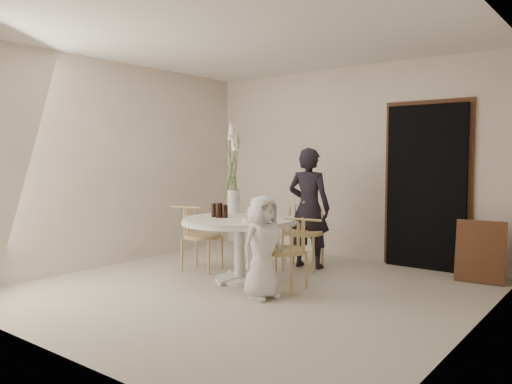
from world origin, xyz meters
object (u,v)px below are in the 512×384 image
Objects in this scene: chair_left at (194,229)px; girl at (309,208)px; chair_far at (306,224)px; chair_right at (293,244)px; table at (239,228)px; boy at (263,247)px; flower_vase at (233,175)px; birthday_cake at (258,212)px.

girl is (1.08, 1.01, 0.25)m from chair_left.
chair_right is at bearing -78.23° from chair_far.
girl reaches higher than chair_left.
chair_far is 1.09× the size of chair_right.
chair_right is (0.53, -1.12, -0.05)m from chair_far.
table is 1.27× the size of boy.
chair_far reaches higher than chair_right.
table is 1.14× the size of flower_vase.
chair_far is at bearing -162.66° from chair_right.
birthday_cake is (-0.14, -0.85, 0.22)m from chair_far.
chair_far is 1.45m from chair_left.
birthday_cake is 0.67m from flower_vase.
chair_left reaches higher than table.
birthday_cake reaches higher than table.
girl is (0.03, 0.02, 0.21)m from chair_far.
chair_right reaches higher than table.
table is 1.65× the size of chair_right.
table is 1.51× the size of chair_far.
table is at bearing 68.36° from girl.
girl reaches higher than boy.
flower_vase is at bearing 39.22° from girl.
table is at bearing -112.68° from birthday_cake.
chair_far is at bearing 80.35° from birthday_cake.
chair_far is 0.76× the size of flower_vase.
boy is 4.28× the size of birthday_cake.
table is 0.78m from chair_right.
chair_right is at bearing -3.36° from table.
girl is at bearing 78.70° from birthday_cake.
chair_left is at bearing -102.72° from chair_right.
chair_far is 0.84× the size of boy.
chair_left is (-1.59, 0.13, 0.01)m from chair_right.
table is at bearing -101.41° from chair_right.
birthday_cake is at bearing -120.22° from chair_right.
chair_far is 1.55m from boy.
flower_vase is at bearing 68.13° from boy.
girl is 1.34× the size of flower_vase.
flower_vase reaches higher than girl.
girl is at bearing -164.24° from chair_right.
chair_far is 0.89m from birthday_cake.
chair_left is at bearing 35.27° from girl.
boy is at bearing -36.72° from flower_vase.
birthday_cake is at bearing -15.91° from flower_vase.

